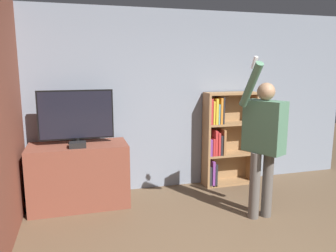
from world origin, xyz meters
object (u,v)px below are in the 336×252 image
object	(u,v)px
game_console	(78,145)
bookshelf	(224,139)
person	(264,137)
television	(76,116)

from	to	relation	value
game_console	bookshelf	distance (m)	2.27
game_console	person	world-z (taller)	person
television	person	size ratio (longest dim) A/B	0.49
television	bookshelf	world-z (taller)	television
bookshelf	person	world-z (taller)	person
game_console	bookshelf	size ratio (longest dim) A/B	0.14
television	person	xyz separation A→B (m)	(2.17, -1.05, -0.19)
game_console	person	distance (m)	2.33
bookshelf	person	bearing A→B (deg)	-92.63
game_console	bookshelf	world-z (taller)	bookshelf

